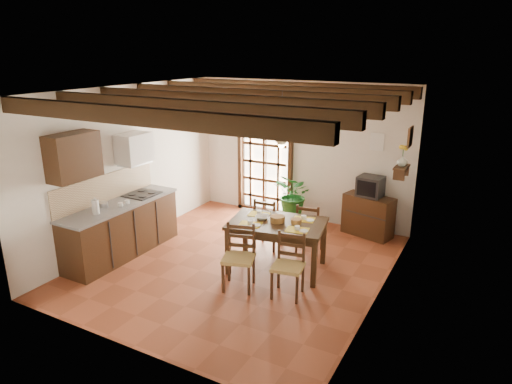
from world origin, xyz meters
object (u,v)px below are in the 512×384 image
Objects in this scene: chair_far_right at (309,237)px; sideboard at (368,216)px; kitchen_counter at (122,228)px; chair_far_left at (268,232)px; chair_near_right at (288,277)px; chair_near_left at (239,269)px; potted_plant at (294,197)px; crt_tv at (370,186)px; pendant_lamp at (281,140)px; dining_table at (277,228)px.

chair_far_right is 0.99× the size of sideboard.
sideboard is (3.46, 2.83, -0.09)m from kitchen_counter.
chair_near_right is at bearing 123.68° from chair_far_left.
potted_plant is (-0.33, 2.74, 0.27)m from chair_near_left.
kitchen_counter reaches higher than crt_tv.
crt_tv is 0.57× the size of pendant_lamp.
chair_near_left is at bearing -103.86° from pendant_lamp.
kitchen_counter is 3.36m from potted_plant.
crt_tv reaches higher than dining_table.
dining_table is 1.92× the size of pendant_lamp.
kitchen_counter is 2.34× the size of chair_near_left.
sideboard is (0.90, 2.06, -0.31)m from dining_table.
crt_tv is at bearing 55.71° from dining_table.
crt_tv reaches higher than sideboard.
chair_near_left is 1.14× the size of pendant_lamp.
crt_tv is at bearing 39.17° from kitchen_counter.
pendant_lamp is (-0.90, -1.96, 1.69)m from sideboard.
crt_tv reaches higher than chair_near_right.
chair_far_right is 1.07× the size of pendant_lamp.
sideboard is 1.08× the size of pendant_lamp.
dining_table is 0.93m from chair_near_left.
crt_tv reaches higher than chair_far_left.
chair_far_left is (-1.01, 1.35, 0.00)m from chair_near_right.
kitchen_counter is 1.01× the size of potted_plant.
kitchen_counter is 2.66× the size of pendant_lamp.
chair_near_left is at bearing -116.16° from dining_table.
crt_tv reaches higher than chair_near_left.
chair_far_right is at bearing 72.67° from pendant_lamp.
chair_near_left is 1.05× the size of chair_near_right.
chair_near_right is 2.01m from pendant_lamp.
kitchen_counter is 4.70× the size of crt_tv.
chair_near_right is at bearing 1.67° from kitchen_counter.
kitchen_counter reaches higher than chair_near_left.
chair_near_left is 1.68m from chair_far_right.
chair_near_right is (0.50, -0.67, -0.41)m from dining_table.
pendant_lamp reaches higher than crt_tv.
chair_far_left is 1.10× the size of pendant_lamp.
dining_table is at bearing 56.62° from chair_near_left.
sideboard is at bearing 72.24° from chair_near_right.
chair_far_right is (0.45, 1.62, -0.02)m from chair_near_left.
kitchen_counter is at bearing 22.78° from chair_far_right.
chair_near_left is 1.06× the size of chair_far_right.
crt_tv is (1.40, 1.38, 0.68)m from chair_far_left.
kitchen_counter is 3.07m from chair_near_right.
chair_far_left reaches higher than dining_table.
pendant_lamp reaches higher than chair_near_right.
kitchen_counter is at bearing -126.03° from sideboard.
kitchen_counter is 4.49m from crt_tv.
potted_plant is (-1.46, -0.14, 0.18)m from sideboard.
chair_far_right reaches higher than sideboard.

